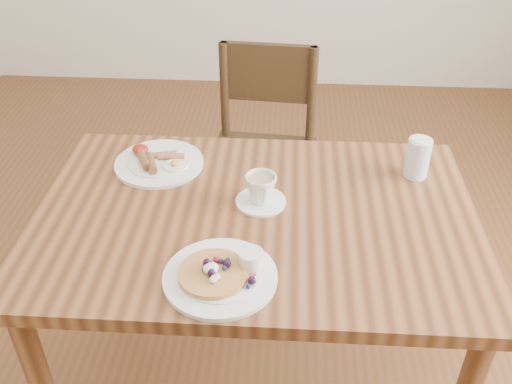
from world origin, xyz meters
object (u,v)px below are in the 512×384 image
(dining_table, at_px, (256,241))
(breakfast_plate, at_px, (158,162))
(chair_far, at_px, (263,147))
(water_glass, at_px, (418,158))
(teacup_saucer, at_px, (261,191))
(pancake_plate, at_px, (222,274))

(dining_table, relative_size, breakfast_plate, 4.44)
(dining_table, height_order, breakfast_plate, breakfast_plate)
(chair_far, height_order, water_glass, chair_far)
(breakfast_plate, distance_m, teacup_saucer, 0.37)
(water_glass, bearing_deg, chair_far, 130.40)
(breakfast_plate, height_order, teacup_saucer, teacup_saucer)
(dining_table, relative_size, water_glass, 10.02)
(teacup_saucer, height_order, water_glass, water_glass)
(breakfast_plate, xyz_separation_m, water_glass, (0.77, -0.01, 0.05))
(chair_far, relative_size, pancake_plate, 3.26)
(pancake_plate, bearing_deg, teacup_saucer, 76.32)
(dining_table, relative_size, chair_far, 1.36)
(breakfast_plate, height_order, water_glass, water_glass)
(dining_table, height_order, water_glass, water_glass)
(dining_table, height_order, chair_far, chair_far)
(breakfast_plate, bearing_deg, pancake_plate, -62.41)
(pancake_plate, distance_m, breakfast_plate, 0.54)
(dining_table, bearing_deg, chair_far, 91.37)
(dining_table, xyz_separation_m, pancake_plate, (-0.06, -0.26, 0.11))
(breakfast_plate, bearing_deg, water_glass, -0.48)
(pancake_plate, bearing_deg, chair_far, 87.48)
(pancake_plate, relative_size, teacup_saucer, 1.93)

